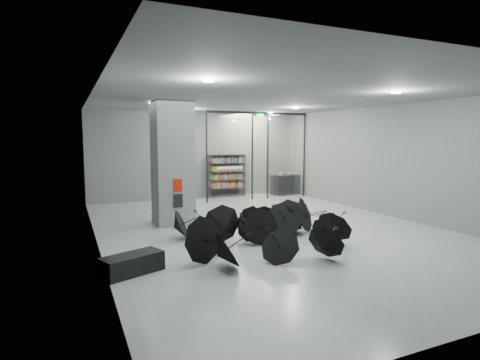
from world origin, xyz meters
name	(u,v)px	position (x,y,z in m)	size (l,w,h in m)	color
room	(269,137)	(0.00, 0.00, 2.84)	(14.00, 14.02, 4.01)	gray
column	(172,163)	(-2.50, 2.00, 2.00)	(1.20, 1.20, 4.00)	slate
fire_cabinet	(178,185)	(-2.50, 1.38, 1.35)	(0.28, 0.04, 0.38)	#A50A07
info_panel	(178,201)	(-2.50, 1.38, 0.85)	(0.30, 0.03, 0.42)	black
exit_sign	(260,116)	(2.40, 5.30, 3.82)	(0.30, 0.06, 0.15)	#0CE533
glass_partition	(258,152)	(2.39, 5.50, 2.18)	(5.06, 0.08, 4.00)	silver
bench	(132,264)	(-4.50, -2.38, 0.20)	(1.28, 0.55, 0.41)	black
bookshelf	(227,176)	(1.35, 6.75, 1.01)	(1.84, 0.37, 2.03)	black
shop_counter	(287,185)	(4.40, 6.22, 0.49)	(1.63, 0.65, 0.98)	black
umbrella_cluster	(266,231)	(-0.79, -1.34, 0.30)	(5.04, 4.65, 1.29)	black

